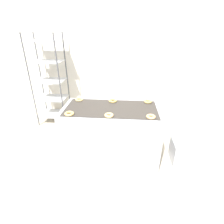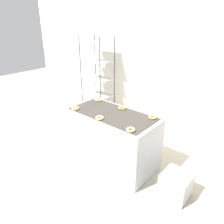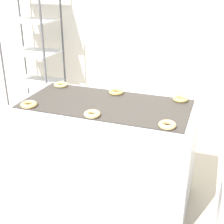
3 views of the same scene
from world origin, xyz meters
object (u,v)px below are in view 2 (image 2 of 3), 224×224
Objects in this scene: fryer_machine at (112,138)px; donut_far_left at (98,100)px; donut_near_left at (75,108)px; donut_far_right at (153,117)px; donut_near_center at (100,118)px; donut_near_right at (131,130)px; glaze_bin at (176,185)px; baking_rack_cart at (98,79)px; donut_far_center at (122,108)px.

donut_far_left is (-0.54, 0.25, 0.45)m from fryer_machine.
donut_near_left is 1.21m from donut_far_right.
donut_near_center reaches higher than donut_far_left.
donut_far_right is at bearing 25.32° from donut_near_left.
donut_far_left is (-1.08, 0.51, -0.00)m from donut_near_right.
glaze_bin is 2.88× the size of donut_far_right.
donut_far_left is at bearing -45.45° from baking_rack_cart.
donut_far_right reaches higher than donut_far_center.
donut_near_left is at bearing -90.53° from donut_far_left.
donut_far_center reaches higher than fryer_machine.
donut_near_left is at bearing -179.93° from donut_near_right.
baking_rack_cart reaches higher than donut_near_left.
donut_far_right is at bearing 88.50° from donut_near_right.
baking_rack_cart reaches higher than glaze_bin.
donut_far_left is (-1.68, 0.28, 0.72)m from glaze_bin.
donut_near_center is at bearing -168.08° from glaze_bin.
baking_rack_cart is 1.59m from donut_near_left.
donut_near_center is 0.96× the size of donut_far_right.
fryer_machine is 11.92× the size of donut_near_center.
donut_near_left reaches higher than fryer_machine.
donut_far_left is at bearing -179.73° from donut_far_right.
donut_far_right reaches higher than glaze_bin.
donut_near_center reaches higher than glaze_bin.
donut_near_left is (-0.54, -0.26, 0.45)m from fryer_machine.
donut_near_center and donut_near_right have the same top height.
fryer_machine is at bearing 25.60° from donut_near_left.
glaze_bin is at bearing -25.64° from donut_far_right.
donut_near_center is at bearing -91.20° from fryer_machine.
glaze_bin is 1.84m from donut_near_left.
donut_near_right is 0.96× the size of donut_far_left.
donut_near_center is at bearing -91.18° from donut_far_center.
donut_near_right and donut_far_right have the same top height.
donut_near_left is at bearing -154.68° from donut_far_right.
donut_near_center is at bearing -44.28° from donut_far_left.
baking_rack_cart is 2.85m from glaze_bin.
donut_near_left is 0.99× the size of donut_far_center.
donut_far_right reaches higher than donut_far_left.
donut_near_left is at bearing -58.71° from baking_rack_cart.
baking_rack_cart is at bearing 148.16° from donut_far_center.
donut_far_center is (-0.54, 0.50, -0.00)m from donut_near_right.
donut_far_right is (0.55, 0.01, 0.00)m from donut_far_center.
donut_near_right is (0.55, 0.01, -0.00)m from donut_near_center.
donut_near_right reaches higher than glaze_bin.
donut_far_left is at bearing 89.47° from donut_near_left.
fryer_machine is 0.75m from donut_near_right.
baking_rack_cart reaches higher than fryer_machine.
fryer_machine is 0.77× the size of baking_rack_cart.
donut_far_left reaches higher than glaze_bin.
baking_rack_cart is 2.34m from donut_near_right.
donut_near_center is at bearing -0.53° from donut_near_left.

